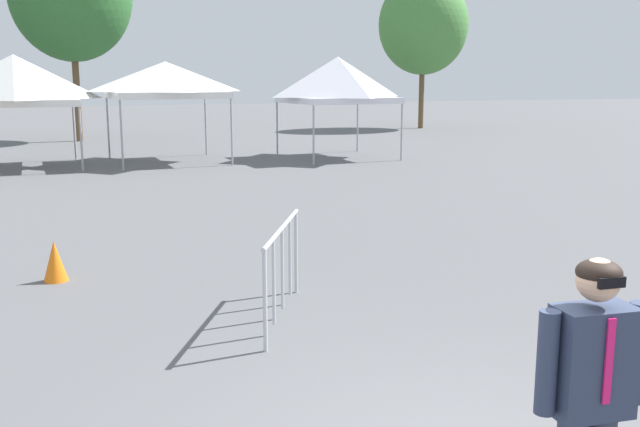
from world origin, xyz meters
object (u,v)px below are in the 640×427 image
at_px(canopy_tent_far_right, 15,80).
at_px(person_foreground, 590,394).
at_px(canopy_tent_behind_center, 166,80).
at_px(crowd_barrier_by_lift, 282,254).
at_px(traffic_cone_lot_center, 55,261).
at_px(canopy_tent_behind_left, 338,80).
at_px(tree_behind_tents_right, 423,25).

height_order(canopy_tent_far_right, person_foreground, canopy_tent_far_right).
bearing_deg(person_foreground, canopy_tent_behind_center, 87.55).
distance_m(canopy_tent_far_right, person_foreground, 20.81).
xyz_separation_m(canopy_tent_far_right, person_foreground, (3.55, -20.44, -1.59)).
relative_size(crowd_barrier_by_lift, traffic_cone_lot_center, 3.42).
height_order(canopy_tent_behind_center, canopy_tent_behind_left, canopy_tent_behind_left).
xyz_separation_m(person_foreground, tree_behind_tents_right, (16.11, 31.55, 4.39)).
bearing_deg(canopy_tent_behind_left, tree_behind_tents_right, 50.91).
height_order(person_foreground, tree_behind_tents_right, tree_behind_tents_right).
bearing_deg(person_foreground, canopy_tent_behind_left, 71.81).
bearing_deg(traffic_cone_lot_center, crowd_barrier_by_lift, -46.31).
height_order(canopy_tent_behind_center, tree_behind_tents_right, tree_behind_tents_right).
relative_size(canopy_tent_behind_left, tree_behind_tents_right, 0.44).
height_order(canopy_tent_behind_left, person_foreground, canopy_tent_behind_left).
bearing_deg(canopy_tent_far_right, person_foreground, -80.14).
relative_size(canopy_tent_behind_center, tree_behind_tents_right, 0.45).
bearing_deg(tree_behind_tents_right, canopy_tent_behind_left, -129.09).
height_order(canopy_tent_behind_left, crowd_barrier_by_lift, canopy_tent_behind_left).
bearing_deg(canopy_tent_behind_left, canopy_tent_behind_center, 172.36).
relative_size(canopy_tent_behind_left, traffic_cone_lot_center, 6.41).
distance_m(canopy_tent_behind_center, crowd_barrier_by_lift, 16.01).
distance_m(canopy_tent_far_right, crowd_barrier_by_lift, 16.31).
bearing_deg(traffic_cone_lot_center, canopy_tent_behind_left, 54.02).
relative_size(canopy_tent_behind_center, traffic_cone_lot_center, 6.57).
height_order(canopy_tent_behind_center, person_foreground, canopy_tent_behind_center).
xyz_separation_m(canopy_tent_behind_left, tree_behind_tents_right, (9.65, 11.87, 2.81)).
relative_size(canopy_tent_behind_center, crowd_barrier_by_lift, 1.92).
xyz_separation_m(canopy_tent_far_right, crowd_barrier_by_lift, (3.28, -15.87, -1.87)).
relative_size(canopy_tent_far_right, traffic_cone_lot_center, 6.51).
distance_m(canopy_tent_behind_left, traffic_cone_lot_center, 15.74).
distance_m(canopy_tent_behind_center, tree_behind_tents_right, 19.07).
bearing_deg(person_foreground, canopy_tent_far_right, 99.86).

